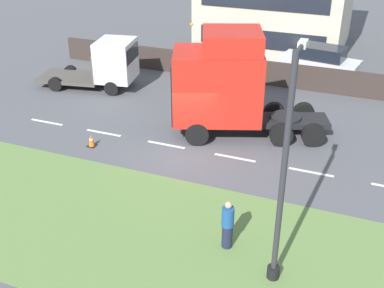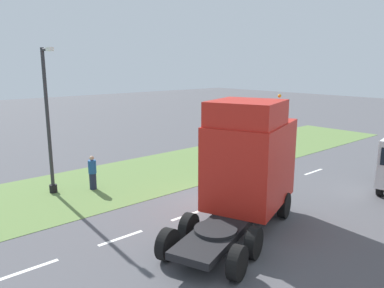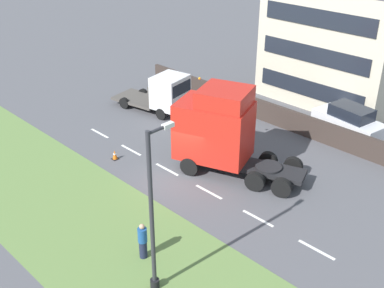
{
  "view_description": "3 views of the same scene",
  "coord_description": "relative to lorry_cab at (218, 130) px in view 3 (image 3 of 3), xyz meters",
  "views": [
    {
      "loc": [
        -17.15,
        -7.13,
        10.06
      ],
      "look_at": [
        -2.92,
        -1.5,
        1.94
      ],
      "focal_mm": 45.0,
      "sensor_mm": 36.0,
      "label": 1
    },
    {
      "loc": [
        11.01,
        -11.78,
        6.1
      ],
      "look_at": [
        -1.69,
        -0.62,
        2.5
      ],
      "focal_mm": 35.0,
      "sensor_mm": 36.0,
      "label": 2
    },
    {
      "loc": [
        -15.34,
        -16.38,
        13.78
      ],
      "look_at": [
        0.62,
        -0.46,
        1.89
      ],
      "focal_mm": 45.0,
      "sensor_mm": 36.0,
      "label": 3
    }
  ],
  "objects": [
    {
      "name": "lane_markings",
      "position": [
        -2.04,
        0.34,
        -2.42
      ],
      "size": [
        0.16,
        17.8,
        0.0
      ],
      "color": "white",
      "rests_on": "ground"
    },
    {
      "name": "traffic_cone_lead",
      "position": [
        -3.36,
        4.95,
        -2.14
      ],
      "size": [
        0.36,
        0.36,
        0.58
      ],
      "color": "black",
      "rests_on": "ground"
    },
    {
      "name": "ground_plane",
      "position": [
        -2.04,
        1.04,
        -2.42
      ],
      "size": [
        120.0,
        120.0,
        0.0
      ],
      "primitive_type": "plane",
      "color": "#515156",
      "rests_on": "ground"
    },
    {
      "name": "lorry_cab",
      "position": [
        0.0,
        0.0,
        0.0
      ],
      "size": [
        4.79,
        7.31,
        4.96
      ],
      "rotation": [
        0.0,
        0.0,
        0.35
      ],
      "color": "black",
      "rests_on": "ground"
    },
    {
      "name": "flatbed_truck",
      "position": [
        3.14,
        7.75,
        -0.96
      ],
      "size": [
        3.21,
        5.85,
        2.78
      ],
      "rotation": [
        0.0,
        0.0,
        3.32
      ],
      "color": "silver",
      "rests_on": "ground"
    },
    {
      "name": "pedestrian",
      "position": [
        -7.62,
        -2.71,
        -1.58
      ],
      "size": [
        0.39,
        0.39,
        1.71
      ],
      "color": "#1E233D",
      "rests_on": "ground"
    },
    {
      "name": "building_block",
      "position": [
        14.86,
        0.93,
        1.8
      ],
      "size": [
        8.82,
        9.53,
        9.53
      ],
      "color": "beige",
      "rests_on": "ground"
    },
    {
      "name": "grass_verge",
      "position": [
        -8.04,
        1.04,
        -2.41
      ],
      "size": [
        7.0,
        44.0,
        0.01
      ],
      "color": "#607F42",
      "rests_on": "ground"
    },
    {
      "name": "boundary_wall",
      "position": [
        6.96,
        1.04,
        -1.73
      ],
      "size": [
        0.25,
        24.0,
        1.39
      ],
      "color": "#382D28",
      "rests_on": "ground"
    },
    {
      "name": "lamp_post",
      "position": [
        -8.38,
        -4.39,
        0.69
      ],
      "size": [
        1.3,
        0.36,
        6.84
      ],
      "color": "black",
      "rests_on": "ground"
    },
    {
      "name": "parked_car",
      "position": [
        8.72,
        -3.11,
        -1.41
      ],
      "size": [
        2.53,
        4.71,
        2.09
      ],
      "rotation": [
        0.0,
        0.0,
        -0.16
      ],
      "color": "silver",
      "rests_on": "ground"
    }
  ]
}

